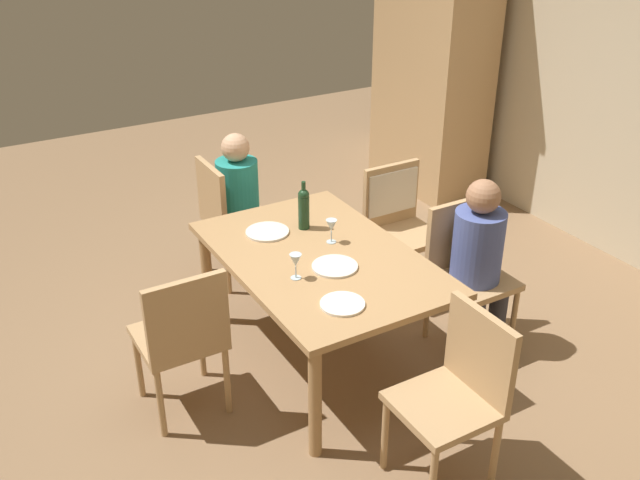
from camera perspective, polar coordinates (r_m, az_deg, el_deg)
name	(u,v)px	position (r m, az deg, el deg)	size (l,w,h in m)	color
ground_plane	(320,355)	(4.54, 0.00, -9.22)	(10.00, 10.00, 0.00)	#846647
armoire_cabinet	(432,71)	(6.68, 8.95, 13.22)	(1.18, 0.62, 2.18)	tan
dining_table	(320,267)	(4.19, 0.00, -2.21)	(1.57, 1.03, 0.72)	#A87F51
chair_left_end	(228,213)	(5.13, -7.38, 2.14)	(0.44, 0.44, 0.92)	tan
chair_far_right	(465,265)	(4.52, 11.56, -1.94)	(0.44, 0.44, 0.92)	tan
chair_near	(183,334)	(3.87, -10.93, -7.39)	(0.44, 0.44, 0.92)	tan
chair_right_end	(459,388)	(3.52, 11.03, -11.51)	(0.44, 0.44, 0.92)	tan
chair_far_left	(396,212)	(5.00, 6.13, 2.27)	(0.46, 0.44, 0.92)	tan
person_woman_host	(241,196)	(5.13, -6.30, 3.55)	(0.30, 0.34, 1.11)	#33333D
person_man_bearded	(480,255)	(4.39, 12.65, -1.19)	(0.35, 0.31, 1.13)	#33333D
wine_bottle_tall_green	(304,207)	(4.40, -1.31, 2.62)	(0.07, 0.07, 0.31)	#19381E
wine_glass_near_left	(331,226)	(4.24, 0.92, 1.10)	(0.07, 0.07, 0.15)	silver
wine_glass_centre	(296,261)	(3.87, -1.96, -1.71)	(0.07, 0.07, 0.15)	silver
dinner_plate_host	(335,266)	(4.02, 1.17, -2.13)	(0.26, 0.26, 0.01)	silver
dinner_plate_guest_left	(342,304)	(3.69, 1.81, -5.14)	(0.24, 0.24, 0.01)	white
dinner_plate_guest_right	(267,232)	(4.41, -4.23, 0.65)	(0.27, 0.27, 0.01)	silver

